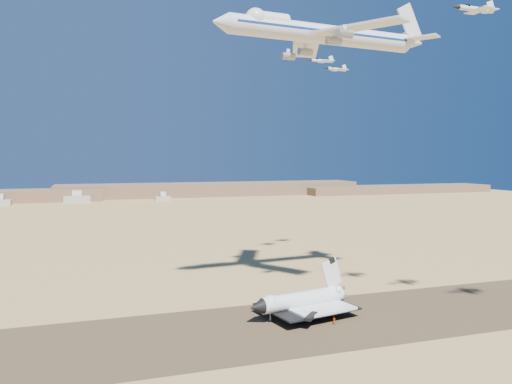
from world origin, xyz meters
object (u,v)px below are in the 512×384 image
object	(u,v)px
crew_b	(334,322)
chase_jet_a	(475,9)
crew_c	(334,320)
carrier_747	(318,33)
shuttle	(302,302)
chase_jet_e	(336,69)
chase_jet_d	(322,61)
crew_a	(334,315)

from	to	relation	value
crew_b	chase_jet_a	bearing A→B (deg)	-143.61
crew_c	carrier_747	bearing A→B (deg)	-77.45
carrier_747	crew_b	xyz separation A→B (m)	(-6.84, -28.37, -97.37)
chase_jet_a	crew_b	bearing A→B (deg)	161.94
shuttle	chase_jet_e	world-z (taller)	chase_jet_e
carrier_747	chase_jet_e	size ratio (longest dim) A/B	6.14
carrier_747	crew_c	bearing A→B (deg)	-108.36
chase_jet_d	chase_jet_e	distance (m)	17.47
shuttle	crew_c	bearing A→B (deg)	-62.87
crew_b	chase_jet_a	world-z (taller)	chase_jet_a
carrier_747	crew_b	world-z (taller)	carrier_747
chase_jet_a	crew_c	bearing A→B (deg)	159.33
carrier_747	chase_jet_e	bearing A→B (deg)	51.35
crew_a	crew_c	size ratio (longest dim) A/B	0.97
carrier_747	chase_jet_a	size ratio (longest dim) A/B	5.47
chase_jet_e	carrier_747	bearing A→B (deg)	-137.07
shuttle	crew_b	xyz separation A→B (m)	(6.52, -10.92, -4.10)
carrier_747	crew_a	xyz separation A→B (m)	(-3.72, -21.93, -97.35)
crew_a	chase_jet_d	world-z (taller)	chase_jet_d
crew_c	shuttle	bearing A→B (deg)	-26.01
crew_b	crew_c	xyz separation A→B (m)	(0.85, 1.75, 0.05)
crew_b	chase_jet_d	bearing A→B (deg)	-58.69
shuttle	crew_a	bearing A→B (deg)	-36.54
crew_c	chase_jet_a	bearing A→B (deg)	-174.71
chase_jet_a	chase_jet_d	size ratio (longest dim) A/B	1.15
crew_a	crew_b	distance (m)	7.16
chase_jet_d	shuttle	bearing A→B (deg)	-122.17
chase_jet_a	chase_jet_e	distance (m)	99.41
shuttle	crew_c	world-z (taller)	shuttle
crew_b	chase_jet_d	size ratio (longest dim) A/B	0.13
crew_a	crew_c	xyz separation A→B (m)	(-2.28, -4.70, 0.03)
chase_jet_a	chase_jet_e	size ratio (longest dim) A/B	1.12
carrier_747	chase_jet_d	size ratio (longest dim) A/B	6.32
shuttle	chase_jet_e	xyz separation A→B (m)	(51.18, 75.76, 92.31)
carrier_747	crew_c	distance (m)	101.07
crew_b	chase_jet_d	world-z (taller)	chase_jet_d
crew_c	chase_jet_d	world-z (taller)	chase_jet_d
chase_jet_d	carrier_747	bearing A→B (deg)	-119.20
shuttle	carrier_747	xyz separation A→B (m)	(13.36, 17.45, 93.27)
shuttle	crew_a	xyz separation A→B (m)	(9.64, -4.48, -4.08)
crew_b	chase_jet_e	xyz separation A→B (m)	(44.66, 86.68, 96.41)
chase_jet_d	chase_jet_e	bearing A→B (deg)	37.40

